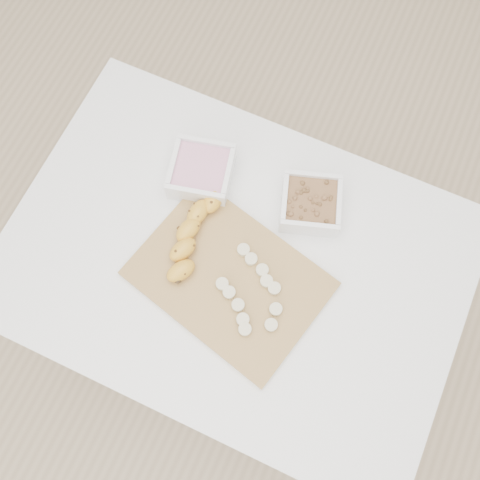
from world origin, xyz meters
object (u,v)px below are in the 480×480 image
at_px(table, 235,271).
at_px(bowl_granola, 310,204).
at_px(bowl_yogurt, 202,171).
at_px(banana, 193,235).
at_px(cutting_board, 229,279).

height_order(table, bowl_granola, bowl_granola).
relative_size(bowl_yogurt, banana, 0.71).
distance_m(bowl_yogurt, bowl_granola, 0.25).
height_order(table, bowl_yogurt, bowl_yogurt).
bearing_deg(bowl_yogurt, cutting_board, -50.90).
distance_m(bowl_granola, banana, 0.27).
relative_size(bowl_yogurt, bowl_granola, 1.00).
bearing_deg(table, bowl_granola, 60.20).
bearing_deg(banana, bowl_yogurt, 118.33).
height_order(bowl_yogurt, banana, bowl_yogurt).
height_order(bowl_yogurt, bowl_granola, bowl_yogurt).
distance_m(bowl_yogurt, cutting_board, 0.25).
xyz_separation_m(bowl_yogurt, banana, (0.05, -0.15, 0.00)).
xyz_separation_m(table, bowl_yogurt, (-0.15, 0.15, 0.13)).
bearing_deg(bowl_yogurt, banana, -71.06).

